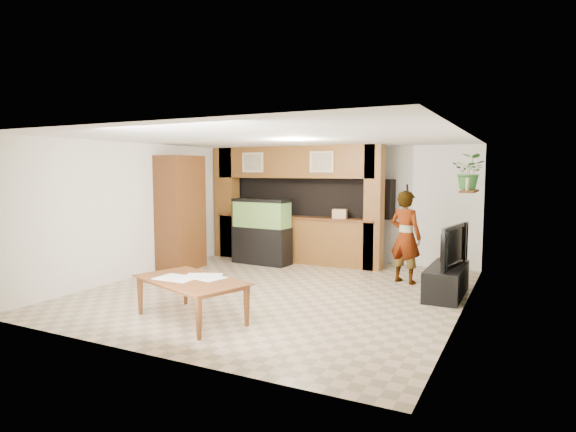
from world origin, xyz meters
The scene contains 22 objects.
floor centered at (0.00, 0.00, 0.00)m, with size 6.50×6.50×0.00m, color tan.
ceiling centered at (0.00, 0.00, 2.60)m, with size 6.50×6.50×0.00m, color white.
wall_back centered at (0.00, 3.25, 1.30)m, with size 6.00×6.00×0.00m, color white.
wall_left centered at (-3.00, 0.00, 1.30)m, with size 6.50×6.50×0.00m, color white.
wall_right centered at (3.00, 0.00, 1.30)m, with size 6.50×6.50×0.00m, color white.
partition centered at (-0.95, 2.64, 1.31)m, with size 4.20×0.99×2.60m.
wall_clock centered at (-2.97, 1.00, 1.90)m, with size 0.05×0.25×0.25m.
wall_shelf centered at (2.85, 1.95, 1.70)m, with size 0.25×0.90×0.04m, color brown.
pantry_cabinet centered at (-2.70, 0.72, 1.19)m, with size 0.59×0.97×2.37m, color brown.
trash_can centered at (-2.80, 0.80, 0.25)m, with size 0.27×0.27×0.50m, color #B2B2B7.
aquarium centered at (-1.45, 1.95, 0.71)m, with size 1.31×0.49×1.45m.
tv_stand centered at (2.65, 0.95, 0.25)m, with size 0.54×1.48×0.49m, color black.
television centered at (2.65, 0.95, 0.84)m, with size 1.21×0.16×0.70m, color black.
photo_frame centered at (2.85, 1.64, 1.83)m, with size 0.03×0.17×0.22m, color tan.
potted_plant centered at (2.82, 2.22, 2.05)m, with size 0.59×0.51×0.65m, color #2F6F2C.
person centered at (1.82, 1.56, 0.85)m, with size 0.62×0.41×1.71m, color tan.
microphone centered at (1.87, 1.40, 1.75)m, with size 0.03×0.03×0.15m, color black.
dining_table centered at (-0.31, -2.05, 0.29)m, with size 1.65×0.92×0.58m, color brown.
newspaper_a centered at (-0.25, -1.80, 0.58)m, with size 0.51×0.37×0.01m, color silver.
newspaper_b centered at (-0.50, -2.07, 0.58)m, with size 0.55×0.40×0.01m, color silver.
newspaper_c centered at (-0.16, -1.85, 0.58)m, with size 0.50×0.36×0.01m, color silver.
counter_box centered at (0.20, 2.45, 1.14)m, with size 0.30×0.20×0.20m, color tan.
Camera 1 is at (3.82, -7.22, 2.07)m, focal length 30.00 mm.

